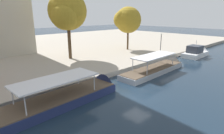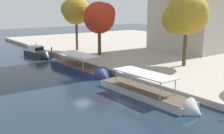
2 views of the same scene
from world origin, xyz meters
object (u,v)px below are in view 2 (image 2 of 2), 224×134
(motor_yacht_0, at_px, (38,54))
(tour_boat_2, at_px, (151,96))
(tree_1, at_px, (101,17))
(tree_3, at_px, (185,15))
(mooring_bollard_1, at_px, (51,49))
(tour_boat_1, at_px, (83,70))
(tree_0, at_px, (75,10))

(motor_yacht_0, height_order, tour_boat_2, motor_yacht_0)
(tree_1, bearing_deg, tree_3, 15.79)
(mooring_bollard_1, relative_size, tree_3, 0.07)
(tour_boat_1, xyz_separation_m, mooring_bollard_1, (-19.06, 3.34, 0.82))
(tour_boat_1, relative_size, tour_boat_2, 1.01)
(mooring_bollard_1, bearing_deg, motor_yacht_0, -57.51)
(tour_boat_1, relative_size, mooring_bollard_1, 17.65)
(motor_yacht_0, height_order, tree_1, tree_1)
(tree_1, distance_m, tree_3, 17.08)
(tour_boat_1, bearing_deg, tree_3, 54.73)
(motor_yacht_0, relative_size, tree_1, 0.84)
(mooring_bollard_1, distance_m, tree_1, 14.51)
(motor_yacht_0, bearing_deg, tour_boat_2, -4.33)
(motor_yacht_0, distance_m, tree_3, 30.09)
(tour_boat_2, height_order, tree_1, tree_1)
(mooring_bollard_1, bearing_deg, tree_3, 20.30)
(tree_3, bearing_deg, mooring_bollard_1, -159.70)
(tour_boat_1, distance_m, tree_0, 20.64)
(tree_1, bearing_deg, motor_yacht_0, -131.90)
(tour_boat_1, height_order, tree_1, tree_1)
(tour_boat_1, bearing_deg, tree_1, 128.05)
(tree_1, bearing_deg, tour_boat_2, -22.08)
(tour_boat_2, distance_m, tree_1, 26.07)
(tree_1, bearing_deg, tour_boat_1, -49.26)
(motor_yacht_0, xyz_separation_m, tree_1, (8.72, 9.72, 7.58))
(motor_yacht_0, bearing_deg, mooring_bollard_1, 117.45)
(tour_boat_1, height_order, tree_3, tree_3)
(motor_yacht_0, height_order, tree_0, tree_0)
(tree_0, height_order, tree_1, tree_0)
(tour_boat_1, bearing_deg, mooring_bollard_1, 167.35)
(tree_3, bearing_deg, tree_0, -167.77)
(tour_boat_2, height_order, mooring_bollard_1, tour_boat_2)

